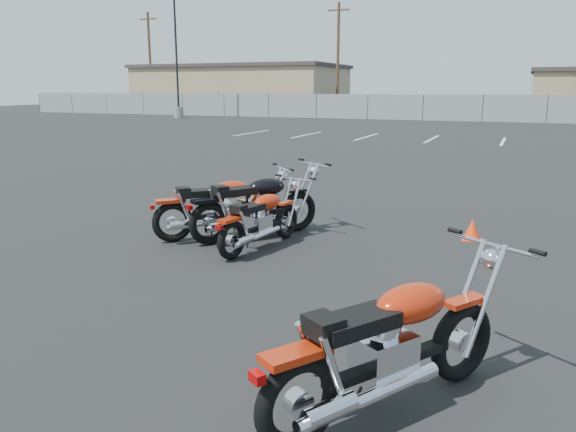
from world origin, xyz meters
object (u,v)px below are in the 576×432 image
at_px(motorcycle_front_red, 261,219).
at_px(motorcycle_third_red, 220,207).
at_px(motorcycle_second_black, 256,205).
at_px(motorcycle_rear_red, 390,346).

bearing_deg(motorcycle_front_red, motorcycle_third_red, 159.87).
height_order(motorcycle_second_black, motorcycle_rear_red, motorcycle_second_black).
bearing_deg(motorcycle_front_red, motorcycle_rear_red, -52.33).
distance_m(motorcycle_second_black, motorcycle_third_red, 0.54).
distance_m(motorcycle_front_red, motorcycle_second_black, 0.61).
bearing_deg(motorcycle_third_red, motorcycle_front_red, -20.13).
relative_size(motorcycle_front_red, motorcycle_rear_red, 0.90).
height_order(motorcycle_front_red, motorcycle_rear_red, motorcycle_rear_red).
relative_size(motorcycle_front_red, motorcycle_second_black, 0.91).
xyz_separation_m(motorcycle_front_red, motorcycle_third_red, (-0.83, 0.30, 0.06)).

